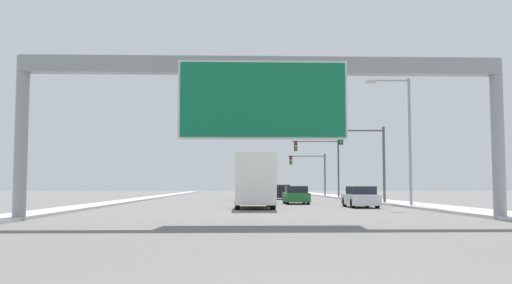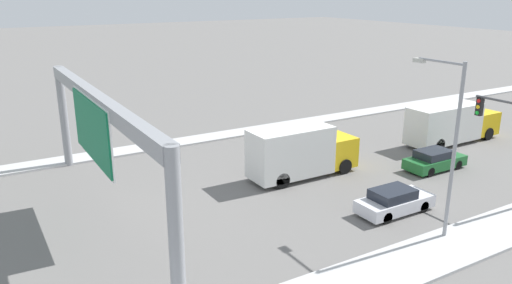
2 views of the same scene
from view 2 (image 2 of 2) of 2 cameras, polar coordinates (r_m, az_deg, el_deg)
The scene contains 8 objects.
median_strip_left at distance 60.20m, azimuth 22.37°, elevation 4.78°, with size 2.00×120.00×0.15m.
sign_gantry at distance 25.82m, azimuth -17.81°, elevation 2.19°, with size 20.44×0.73×6.81m.
car_near_right at distance 35.38m, azimuth 19.73°, elevation -1.96°, with size 1.81×4.33×1.39m.
car_near_left at distance 28.06m, azimuth 15.52°, elevation -6.54°, with size 1.78×4.39×1.38m.
truck_box_primary at distance 31.81m, azimuth 5.02°, elevation -1.13°, with size 2.39×7.38×3.35m.
truck_box_secondary at distance 41.62m, azimuth 21.38°, elevation 1.99°, with size 2.31×8.70×3.12m.
traffic_light_near_intersection at distance 30.69m, azimuth 27.19°, elevation 0.81°, with size 3.74×0.32×5.98m.
street_lamp_right at distance 24.79m, azimuth 21.21°, elevation 0.71°, with size 2.94×0.28×8.57m.
Camera 2 is at (24.46, 12.56, 11.62)m, focal length 35.00 mm.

